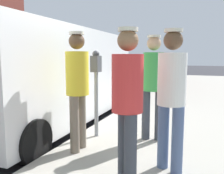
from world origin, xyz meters
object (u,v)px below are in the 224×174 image
(parked_van, at_px, (56,74))
(pedestrian_in_white, at_px, (172,91))
(parked_sedan_ahead, at_px, (142,71))
(parking_meter_near, at_px, (96,79))
(parking_meter_far, at_px, (149,68))
(pedestrian_in_green, at_px, (153,81))
(pedestrian_in_red, at_px, (127,97))
(pedestrian_in_yellow, at_px, (77,83))

(parked_van, bearing_deg, pedestrian_in_white, -31.80)
(parked_sedan_ahead, bearing_deg, parked_van, -89.58)
(parking_meter_near, relative_size, parking_meter_far, 1.00)
(pedestrian_in_green, bearing_deg, parking_meter_far, 103.80)
(parking_meter_far, relative_size, pedestrian_in_white, 0.87)
(pedestrian_in_white, relative_size, parked_van, 0.33)
(parking_meter_far, distance_m, parked_sedan_ahead, 5.17)
(pedestrian_in_white, bearing_deg, parking_meter_far, 105.86)
(pedestrian_in_green, bearing_deg, parked_sedan_ahead, 105.95)
(pedestrian_in_red, bearing_deg, parking_meter_far, 100.53)
(parking_meter_far, height_order, pedestrian_in_green, pedestrian_in_green)
(pedestrian_in_white, bearing_deg, parked_van, 148.20)
(pedestrian_in_green, distance_m, pedestrian_in_red, 1.54)
(parked_van, bearing_deg, pedestrian_in_red, -42.42)
(parked_sedan_ahead, bearing_deg, pedestrian_in_green, -74.05)
(parking_meter_far, xyz_separation_m, parked_sedan_ahead, (-1.56, 4.91, -0.43))
(parking_meter_near, relative_size, pedestrian_in_yellow, 0.86)
(parking_meter_near, bearing_deg, parked_sedan_ahead, 99.80)
(pedestrian_in_green, height_order, pedestrian_in_red, pedestrian_in_green)
(pedestrian_in_yellow, distance_m, pedestrian_in_red, 1.20)
(parking_meter_far, height_order, pedestrian_in_yellow, pedestrian_in_yellow)
(parking_meter_far, bearing_deg, pedestrian_in_yellow, -89.78)
(pedestrian_in_yellow, relative_size, parked_sedan_ahead, 0.40)
(pedestrian_in_red, xyz_separation_m, parked_van, (-2.52, 2.30, 0.02))
(parked_van, height_order, parked_sedan_ahead, parked_van)
(parking_meter_far, bearing_deg, parked_sedan_ahead, 107.63)
(parking_meter_near, height_order, pedestrian_in_green, pedestrian_in_green)
(parking_meter_far, height_order, parked_sedan_ahead, parking_meter_far)
(pedestrian_in_red, distance_m, parked_sedan_ahead, 10.69)
(parking_meter_near, height_order, pedestrian_in_red, pedestrian_in_red)
(pedestrian_in_yellow, xyz_separation_m, parked_van, (-1.52, 1.63, -0.02))
(pedestrian_in_white, distance_m, parked_sedan_ahead, 10.32)
(pedestrian_in_green, height_order, parked_van, parked_van)
(parking_meter_near, bearing_deg, pedestrian_in_white, -31.07)
(parking_meter_far, distance_m, pedestrian_in_green, 4.04)
(parking_meter_far, distance_m, pedestrian_in_yellow, 4.80)
(pedestrian_in_green, distance_m, pedestrian_in_yellow, 1.29)
(pedestrian_in_yellow, distance_m, parked_sedan_ahead, 9.84)
(pedestrian_in_red, relative_size, pedestrian_in_white, 0.99)
(pedestrian_in_green, relative_size, parked_van, 0.34)
(parked_van, bearing_deg, parked_sedan_ahead, 90.42)
(parking_meter_near, bearing_deg, pedestrian_in_green, 11.34)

